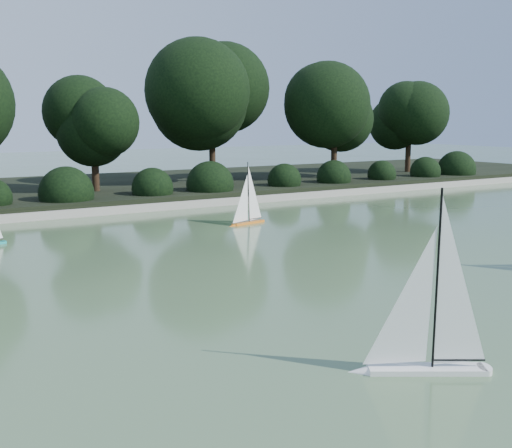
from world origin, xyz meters
name	(u,v)px	position (x,y,z in m)	size (l,w,h in m)	color
ground	(318,312)	(0.00, 0.00, 0.00)	(80.00, 80.00, 0.00)	#375231
pond_coping	(87,212)	(0.00, 9.00, 0.09)	(40.00, 0.35, 0.18)	gray
far_bank	(45,193)	(0.00, 13.00, 0.15)	(40.00, 8.00, 0.30)	black
tree_line	(101,105)	(1.23, 11.44, 2.64)	(26.31, 3.93, 4.39)	black
shrub_hedge	(76,193)	(0.00, 9.90, 0.45)	(29.10, 1.10, 1.10)	black
sailboat_white_a	(417,342)	(-0.36, -1.94, 0.28)	(1.20, 0.83, 1.79)	white
sailboat_orange	(246,214)	(2.56, 5.96, 0.22)	(1.04, 0.40, 1.43)	orange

